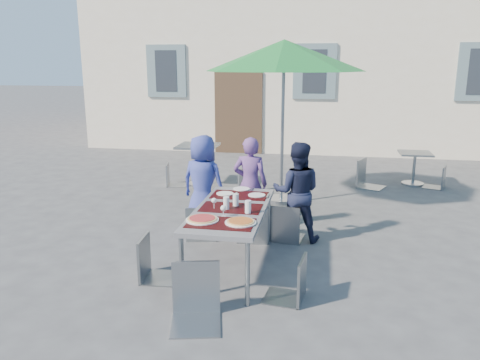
% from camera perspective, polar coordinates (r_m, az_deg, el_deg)
% --- Properties ---
extents(ground, '(90.00, 90.00, 0.00)m').
position_cam_1_polar(ground, '(5.58, 6.11, -11.36)').
color(ground, '#424244').
rests_on(ground, ground).
extents(dining_table, '(0.80, 1.85, 0.76)m').
position_cam_1_polar(dining_table, '(5.48, -1.10, -3.97)').
color(dining_table, '#4A4A4F').
rests_on(dining_table, ground).
extents(pizza_near_left, '(0.36, 0.36, 0.03)m').
position_cam_1_polar(pizza_near_left, '(5.03, -4.63, -4.77)').
color(pizza_near_left, white).
rests_on(pizza_near_left, dining_table).
extents(pizza_near_right, '(0.33, 0.33, 0.03)m').
position_cam_1_polar(pizza_near_right, '(4.93, 0.07, -5.11)').
color(pizza_near_right, white).
rests_on(pizza_near_right, dining_table).
extents(glassware, '(0.48, 0.48, 0.15)m').
position_cam_1_polar(glassware, '(5.35, -0.86, -2.90)').
color(glassware, silver).
rests_on(glassware, dining_table).
extents(place_settings, '(0.67, 0.49, 0.01)m').
position_cam_1_polar(place_settings, '(6.07, 0.16, -1.52)').
color(place_settings, white).
rests_on(place_settings, dining_table).
extents(child_0, '(0.77, 0.60, 1.39)m').
position_cam_1_polar(child_0, '(6.88, -4.53, -0.27)').
color(child_0, '#364196').
rests_on(child_0, ground).
extents(child_1, '(0.51, 0.34, 1.38)m').
position_cam_1_polar(child_1, '(6.78, 1.25, -0.49)').
color(child_1, '#633E7F').
rests_on(child_1, ground).
extents(child_2, '(0.68, 0.41, 1.38)m').
position_cam_1_polar(child_2, '(6.42, 6.94, -1.44)').
color(child_2, '#171B34').
rests_on(child_2, ground).
extents(chair_0, '(0.50, 0.50, 0.93)m').
position_cam_1_polar(chair_0, '(6.44, -4.83, -2.69)').
color(chair_0, '#8F979A').
rests_on(chair_0, ground).
extents(chair_1, '(0.47, 0.47, 0.96)m').
position_cam_1_polar(chair_1, '(6.33, 1.56, -2.73)').
color(chair_1, gray).
rests_on(chair_1, ground).
extents(chair_2, '(0.51, 0.51, 1.01)m').
position_cam_1_polar(chair_2, '(6.37, 5.61, -2.42)').
color(chair_2, gray).
rests_on(chair_2, ground).
extents(chair_3, '(0.45, 0.45, 0.94)m').
position_cam_1_polar(chair_3, '(5.34, -10.75, -6.36)').
color(chair_3, gray).
rests_on(chair_3, ground).
extents(chair_4, '(0.45, 0.44, 0.89)m').
position_cam_1_polar(chair_4, '(4.82, 6.54, -8.85)').
color(chair_4, gray).
rests_on(chair_4, ground).
extents(chair_5, '(0.56, 0.56, 1.04)m').
position_cam_1_polar(chair_5, '(4.42, -5.53, -9.60)').
color(chair_5, gray).
rests_on(chair_5, ground).
extents(patio_umbrella, '(2.64, 2.64, 2.77)m').
position_cam_1_polar(patio_umbrella, '(7.89, 5.39, 14.73)').
color(patio_umbrella, '#ADAFB5').
rests_on(patio_umbrella, ground).
extents(cafe_table_0, '(0.77, 0.77, 0.82)m').
position_cam_1_polar(cafe_table_0, '(9.39, -5.15, 2.91)').
color(cafe_table_0, '#ADAFB5').
rests_on(cafe_table_0, ground).
extents(bg_chair_l_0, '(0.45, 0.45, 0.85)m').
position_cam_1_polar(bg_chair_l_0, '(9.44, -8.31, 2.23)').
color(bg_chair_l_0, '#93989F').
rests_on(bg_chair_l_0, ground).
extents(bg_chair_r_0, '(0.53, 0.53, 0.93)m').
position_cam_1_polar(bg_chair_r_0, '(8.78, -0.06, 1.85)').
color(bg_chair_r_0, gray).
rests_on(bg_chair_r_0, ground).
extents(cafe_table_1, '(0.62, 0.62, 0.66)m').
position_cam_1_polar(cafe_table_1, '(10.07, 20.49, 1.83)').
color(cafe_table_1, '#ADAFB5').
rests_on(cafe_table_1, ground).
extents(bg_chair_l_1, '(0.62, 0.62, 1.06)m').
position_cam_1_polar(bg_chair_l_1, '(9.55, 15.31, 2.84)').
color(bg_chair_l_1, gray).
rests_on(bg_chair_l_1, ground).
extents(bg_chair_r_1, '(0.49, 0.49, 0.85)m').
position_cam_1_polar(bg_chair_r_1, '(9.93, 23.21, 1.84)').
color(bg_chair_r_1, gray).
rests_on(bg_chair_r_1, ground).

